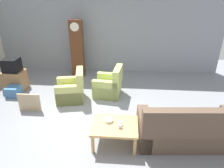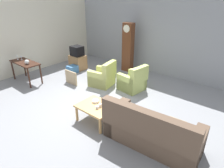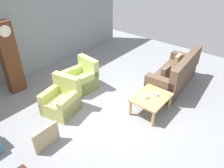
# 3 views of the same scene
# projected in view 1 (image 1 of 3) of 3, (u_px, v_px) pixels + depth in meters

# --- Properties ---
(ground_plane) EXTENTS (10.40, 10.40, 0.00)m
(ground_plane) POSITION_uv_depth(u_px,v_px,m) (92.00, 124.00, 5.14)
(ground_plane) COLOR gray
(garage_door_wall) EXTENTS (8.40, 0.16, 3.20)m
(garage_door_wall) POSITION_uv_depth(u_px,v_px,m) (107.00, 29.00, 7.67)
(garage_door_wall) COLOR gray
(garage_door_wall) RESTS_ON ground_plane
(couch_floral) EXTENTS (2.16, 1.04, 1.04)m
(couch_floral) POSITION_uv_depth(u_px,v_px,m) (189.00, 130.00, 4.36)
(couch_floral) COLOR brown
(couch_floral) RESTS_ON ground_plane
(armchair_olive_near) EXTENTS (0.92, 0.90, 0.92)m
(armchair_olive_near) POSITION_uv_depth(u_px,v_px,m) (72.00, 90.00, 6.09)
(armchair_olive_near) COLOR #B7BC66
(armchair_olive_near) RESTS_ON ground_plane
(armchair_olive_far) EXTENTS (0.88, 0.85, 0.92)m
(armchair_olive_far) POSITION_uv_depth(u_px,v_px,m) (109.00, 86.00, 6.35)
(armchair_olive_far) COLOR #B5C568
(armchair_olive_far) RESTS_ON ground_plane
(coffee_table_wood) EXTENTS (0.96, 0.76, 0.47)m
(coffee_table_wood) POSITION_uv_depth(u_px,v_px,m) (115.00, 127.00, 4.36)
(coffee_table_wood) COLOR tan
(coffee_table_wood) RESTS_ON ground_plane
(grandfather_clock) EXTENTS (0.44, 0.30, 2.04)m
(grandfather_clock) POSITION_uv_depth(u_px,v_px,m) (77.00, 49.00, 7.41)
(grandfather_clock) COLOR #562D19
(grandfather_clock) RESTS_ON ground_plane
(tv_stand_cabinet) EXTENTS (0.68, 0.52, 0.62)m
(tv_stand_cabinet) POSITION_uv_depth(u_px,v_px,m) (15.00, 80.00, 6.73)
(tv_stand_cabinet) COLOR #997047
(tv_stand_cabinet) RESTS_ON ground_plane
(tv_crt) EXTENTS (0.48, 0.44, 0.42)m
(tv_crt) POSITION_uv_depth(u_px,v_px,m) (11.00, 65.00, 6.50)
(tv_crt) COLOR black
(tv_crt) RESTS_ON tv_stand_cabinet
(framed_picture_leaning) EXTENTS (0.60, 0.05, 0.50)m
(framed_picture_leaning) POSITION_uv_depth(u_px,v_px,m) (29.00, 102.00, 5.57)
(framed_picture_leaning) COLOR tan
(framed_picture_leaning) RESTS_ON ground_plane
(storage_box_blue) EXTENTS (0.38, 0.40, 0.31)m
(storage_box_blue) POSITION_uv_depth(u_px,v_px,m) (13.00, 91.00, 6.36)
(storage_box_blue) COLOR teal
(storage_box_blue) RESTS_ON ground_plane
(cup_white_porcelain) EXTENTS (0.07, 0.07, 0.09)m
(cup_white_porcelain) POSITION_uv_depth(u_px,v_px,m) (121.00, 123.00, 4.32)
(cup_white_porcelain) COLOR white
(cup_white_porcelain) RESTS_ON coffee_table_wood
(cup_blue_rimmed) EXTENTS (0.08, 0.08, 0.07)m
(cup_blue_rimmed) POSITION_uv_depth(u_px,v_px,m) (120.00, 126.00, 4.23)
(cup_blue_rimmed) COLOR silver
(cup_blue_rimmed) RESTS_ON coffee_table_wood
(bowl_white_stacked) EXTENTS (0.18, 0.18, 0.06)m
(bowl_white_stacked) POSITION_uv_depth(u_px,v_px,m) (109.00, 120.00, 4.43)
(bowl_white_stacked) COLOR white
(bowl_white_stacked) RESTS_ON coffee_table_wood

